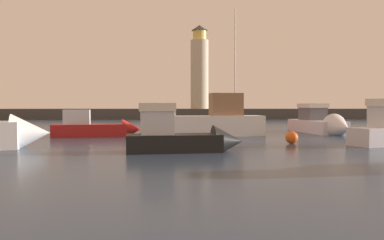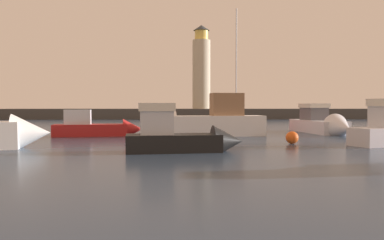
% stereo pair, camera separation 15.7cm
% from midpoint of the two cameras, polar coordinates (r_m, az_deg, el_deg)
% --- Properties ---
extents(ground_plane, '(220.00, 220.00, 0.00)m').
position_cam_midpoint_polar(ground_plane, '(34.67, 1.87, -1.68)').
color(ground_plane, '#2D3D51').
extents(breakwater, '(66.79, 6.13, 1.77)m').
position_cam_midpoint_polar(breakwater, '(67.52, 0.18, 0.94)').
color(breakwater, '#423F3D').
rests_on(breakwater, ground_plane).
extents(lighthouse, '(3.14, 3.14, 14.70)m').
position_cam_midpoint_polar(lighthouse, '(67.87, 1.48, 7.57)').
color(lighthouse, beige).
rests_on(lighthouse, breakwater).
extents(motorboat_1, '(9.05, 3.40, 3.52)m').
position_cam_midpoint_polar(motorboat_1, '(29.25, 2.17, -0.36)').
color(motorboat_1, white).
rests_on(motorboat_1, ground_plane).
extents(motorboat_3, '(3.33, 8.43, 3.03)m').
position_cam_midpoint_polar(motorboat_3, '(33.63, 19.23, -0.61)').
color(motorboat_3, silver).
rests_on(motorboat_3, ground_plane).
extents(motorboat_4, '(6.11, 2.39, 2.81)m').
position_cam_midpoint_polar(motorboat_4, '(19.33, -0.58, -2.62)').
color(motorboat_4, black).
rests_on(motorboat_4, ground_plane).
extents(motorboat_5, '(6.84, 2.61, 2.32)m').
position_cam_midpoint_polar(motorboat_5, '(30.05, -13.42, -1.13)').
color(motorboat_5, '#B21E1E').
rests_on(motorboat_5, ground_plane).
extents(sailboat_moored, '(2.84, 7.69, 11.93)m').
position_cam_midpoint_polar(sailboat_moored, '(39.23, 6.70, -0.28)').
color(sailboat_moored, '#B21E1E').
rests_on(sailboat_moored, ground_plane).
extents(mooring_buoy, '(0.76, 0.76, 0.76)m').
position_cam_midpoint_polar(mooring_buoy, '(24.00, 14.88, -2.55)').
color(mooring_buoy, '#EA5919').
rests_on(mooring_buoy, ground_plane).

